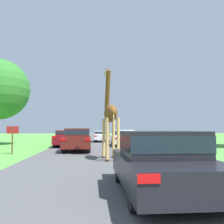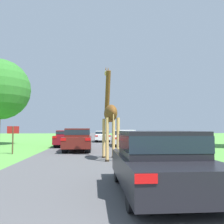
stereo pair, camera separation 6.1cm
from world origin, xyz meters
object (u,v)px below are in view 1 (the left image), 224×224
car_far_ahead (101,136)px  sign_post (13,135)px  giraffe_near_road (110,114)px  car_queue_left (77,139)px  car_verge_right (123,137)px  car_lead_maroon (161,160)px  car_queue_right (67,138)px

car_far_ahead → sign_post: 14.72m
sign_post → giraffe_near_road: bearing=-26.3°
car_queue_left → sign_post: 4.12m
car_far_ahead → sign_post: size_ratio=2.72×
car_queue_left → car_far_ahead: size_ratio=0.87×
car_queue_left → car_verge_right: bearing=52.3°
giraffe_near_road → car_lead_maroon: giraffe_near_road is taller
giraffe_near_road → car_verge_right: giraffe_near_road is taller
car_queue_left → car_far_ahead: car_queue_left is taller
car_verge_right → car_lead_maroon: bearing=-94.1°
giraffe_near_road → sign_post: giraffe_near_road is taller
car_lead_maroon → car_far_ahead: 22.59m
car_queue_right → sign_post: (-2.62, -6.08, 0.42)m
car_verge_right → sign_post: bearing=-139.1°
giraffe_near_road → car_queue_left: giraffe_near_road is taller
car_queue_left → sign_post: sign_post is taller
car_queue_right → car_far_ahead: 8.09m
car_queue_right → car_far_ahead: size_ratio=0.95×
car_lead_maroon → sign_post: bearing=125.3°
car_queue_left → car_far_ahead: bearing=80.2°
car_verge_right → car_queue_right: bearing=-174.9°
giraffe_near_road → car_lead_maroon: (0.76, -6.28, -1.52)m
car_queue_left → car_verge_right: car_queue_left is taller
car_lead_maroon → car_queue_right: car_lead_maroon is taller
car_far_ahead → car_queue_right: bearing=-113.4°
giraffe_near_road → sign_post: (-5.66, 2.79, -1.12)m
car_far_ahead → sign_post: (-5.83, -13.51, 0.47)m
giraffe_near_road → car_queue_left: 5.03m
car_lead_maroon → car_verge_right: bearing=85.9°
car_queue_right → car_verge_right: 4.94m
car_verge_right → sign_post: size_ratio=2.77×
car_verge_right → sign_post: (-7.54, -6.52, 0.40)m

